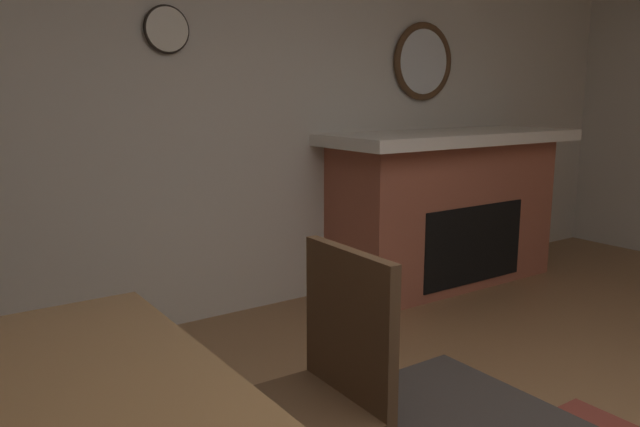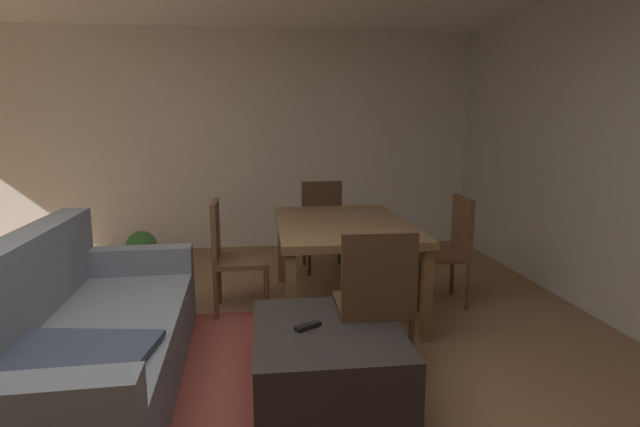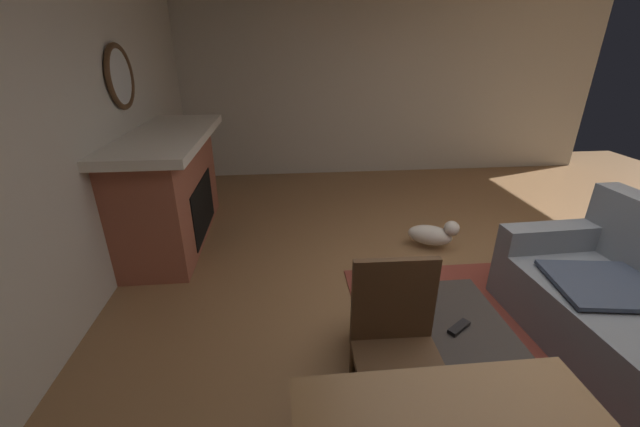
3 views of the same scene
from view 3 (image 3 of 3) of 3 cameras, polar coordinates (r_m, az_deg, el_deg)
The scene contains 9 objects.
floor at distance 3.16m, azimuth 27.33°, elevation -16.00°, with size 9.60×9.60×0.00m, color olive.
wall_left at distance 6.21m, azimuth 9.85°, elevation 18.36°, with size 0.12×6.64×2.67m, color beige.
area_rug at distance 2.91m, azimuth 29.43°, elevation -20.32°, with size 2.60×2.00×0.01m, color brown.
fireplace at distance 4.15m, azimuth -21.36°, elevation 3.64°, with size 2.00×0.76×1.14m.
round_wall_mirror at distance 4.04m, azimuth -27.78°, elevation 17.66°, with size 0.57×0.05×0.57m.
ottoman_coffee_table at distance 2.49m, azimuth 16.98°, elevation -20.05°, with size 0.97×0.82×0.41m, color #2D2826.
tv_remote at distance 2.39m, azimuth 20.11°, elevation -15.73°, with size 0.05×0.16×0.02m, color black.
dining_chair_west at distance 2.07m, azimuth 11.40°, elevation -18.01°, with size 0.45×0.45×0.93m.
small_dog at distance 3.97m, azimuth 16.62°, elevation -2.97°, with size 0.37×0.49×0.28m.
Camera 3 is at (1.98, -1.60, 1.89)m, focal length 21.35 mm.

